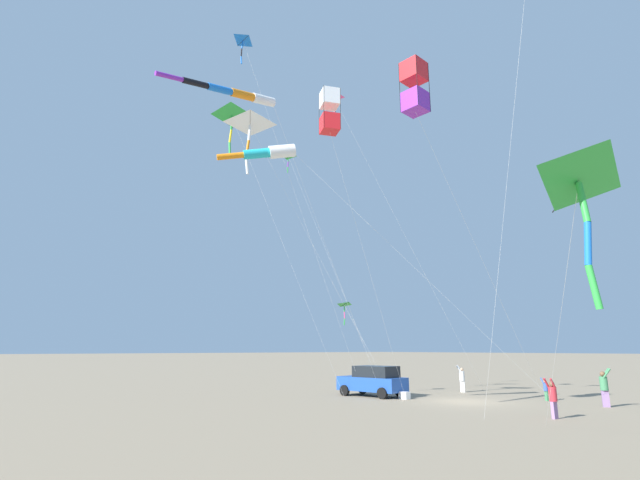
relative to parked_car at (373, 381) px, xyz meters
name	(u,v)px	position (x,y,z in m)	size (l,w,h in m)	color
ground_plane	(465,402)	(5.30, 1.99, -0.95)	(600.00, 600.00, 0.00)	gray
parked_car	(373,381)	(0.00, 0.00, 0.00)	(4.53, 2.57, 1.85)	#1E479E
cooler_box	(404,395)	(2.29, 0.32, -0.74)	(0.62, 0.42, 0.42)	white
person_adult_flyer	(604,386)	(11.40, 5.38, 0.10)	(0.69, 0.64, 1.94)	#8E6B9E
person_child_green_jacket	(546,388)	(8.03, 5.93, -0.26)	(0.45, 0.41, 1.27)	#3D7F51
person_child_grey_jacket	(462,377)	(1.72, 6.89, 0.02)	(0.63, 0.57, 1.79)	silver
person_bystander_far	(553,396)	(11.75, -0.85, -0.03)	(0.41, 0.52, 1.68)	#8E6B9E
kite_delta_black_fish_shape	(289,158)	(-4.13, -3.85, 15.38)	(4.07, 5.88, 16.73)	green
kite_delta_small_distant	(575,181)	(17.80, -10.99, 5.67)	(6.22, 9.21, 7.28)	green
kite_delta_striped_overhead	(250,124)	(0.46, -9.69, 14.34)	(2.32, 11.65, 15.80)	white
kite_box_long_streamer_left	(415,87)	(11.75, -9.03, 11.61)	(2.85, 12.86, 13.59)	red
kite_delta_purple_drifting	(335,100)	(2.97, -5.46, 16.24)	(1.12, 12.99, 17.54)	#EF4C93
kite_delta_checkered_midright	(232,117)	(-2.49, -9.33, 16.14)	(2.49, 8.85, 17.67)	green
kite_delta_yellow_midlevel	(344,305)	(-1.69, -0.84, 4.83)	(2.40, 2.80, 6.00)	green
kite_delta_rainbow_low_near	(244,44)	(0.50, -10.33, 19.22)	(1.68, 10.85, 20.55)	blue
kite_windsock_blue_topmost	(269,153)	(3.00, -9.99, 11.66)	(7.82, 16.48, 13.22)	white
kite_windsock_teal_far_right	(236,94)	(4.98, -12.98, 13.01)	(4.61, 16.76, 14.49)	white
kite_box_red_high_left	(330,112)	(6.67, -8.99, 12.76)	(4.70, 9.71, 14.76)	white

